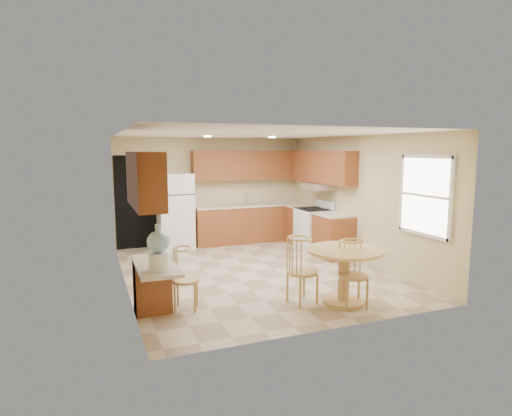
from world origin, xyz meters
name	(u,v)px	position (x,y,z in m)	size (l,w,h in m)	color
floor	(253,271)	(0.00, 0.00, 0.00)	(5.50, 5.50, 0.00)	tan
ceiling	(253,134)	(0.00, 0.00, 2.50)	(4.50, 5.50, 0.02)	white
wall_back	(212,191)	(0.00, 2.75, 1.25)	(4.50, 0.02, 2.50)	beige
wall_front	(335,231)	(0.00, -2.75, 1.25)	(4.50, 0.02, 2.50)	beige
wall_left	(123,211)	(-2.25, 0.00, 1.25)	(0.02, 5.50, 2.50)	beige
wall_right	(358,199)	(2.25, 0.00, 1.25)	(0.02, 5.50, 2.50)	beige
doorway	(137,202)	(-1.75, 2.73, 1.05)	(0.90, 0.02, 2.10)	black
base_cab_back	(250,224)	(0.88, 2.45, 0.43)	(2.75, 0.60, 0.87)	brown
counter_back	(250,205)	(0.88, 2.45, 0.89)	(2.75, 0.63, 0.04)	beige
base_cab_right_a	(301,225)	(1.95, 1.85, 0.43)	(0.60, 0.59, 0.87)	brown
counter_right_a	(301,206)	(1.95, 1.85, 0.89)	(0.63, 0.59, 0.04)	beige
base_cab_right_b	(333,236)	(1.95, 0.40, 0.43)	(0.60, 0.80, 0.87)	brown
counter_right_b	(334,215)	(1.95, 0.40, 0.89)	(0.63, 0.80, 0.04)	beige
upper_cab_back	(248,165)	(0.88, 2.58, 1.85)	(2.75, 0.33, 0.70)	brown
upper_cab_right	(321,167)	(2.08, 1.21, 1.85)	(0.33, 2.42, 0.70)	brown
upper_cab_left	(145,180)	(-2.08, -1.60, 1.85)	(0.33, 1.40, 0.70)	brown
sink	(249,204)	(0.85, 2.45, 0.91)	(0.78, 0.44, 0.01)	silver
range_hood	(318,186)	(2.00, 1.18, 1.42)	(0.50, 0.76, 0.14)	silver
desk_pedestal	(152,286)	(-2.00, -1.32, 0.36)	(0.48, 0.42, 0.72)	brown
desk_top	(156,265)	(-2.00, -1.70, 0.75)	(0.50, 1.20, 0.04)	beige
window	(426,196)	(2.23, -1.85, 1.50)	(0.06, 1.12, 1.30)	white
can_light_a	(208,136)	(-0.50, 1.20, 2.48)	(0.14, 0.14, 0.02)	white
can_light_b	(272,137)	(0.90, 1.20, 2.48)	(0.14, 0.14, 0.02)	white
refrigerator	(175,211)	(-0.95, 2.40, 0.85)	(0.75, 0.73, 1.70)	white
stove	(314,228)	(1.92, 1.18, 0.47)	(0.65, 0.76, 1.09)	white
dining_table	(345,268)	(0.62, -2.05, 0.53)	(1.10, 1.10, 0.82)	tan
chair_table_a	(306,265)	(0.07, -1.89, 0.59)	(0.43, 0.56, 0.98)	tan
chair_table_b	(357,269)	(0.67, -2.29, 0.58)	(0.42, 0.44, 0.95)	tan
chair_desk	(187,274)	(-1.55, -1.48, 0.53)	(0.38, 0.50, 0.87)	tan
water_crock	(159,250)	(-2.00, -1.99, 1.03)	(0.27, 0.27, 0.56)	white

